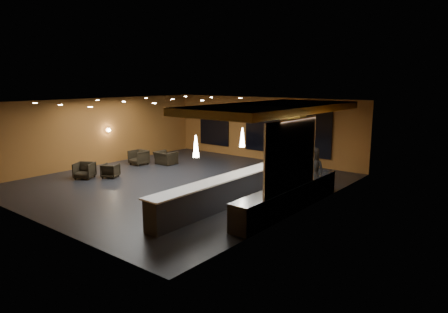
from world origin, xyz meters
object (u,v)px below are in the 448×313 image
Objects in this scene: bar_stool_2 at (204,190)px; bar_counter at (234,189)px; column at (296,141)px; bar_stool_3 at (229,183)px; staff_b at (306,171)px; pendant_0 at (196,146)px; armchair_c at (139,157)px; armchair_a at (84,170)px; bar_stool_1 at (181,199)px; pendant_1 at (242,138)px; bar_stool_5 at (266,171)px; staff_c at (313,170)px; prep_counter at (289,198)px; pendant_2 at (278,131)px; armchair_b at (110,171)px; bar_stool_4 at (245,176)px; armchair_d at (166,158)px; staff_a at (287,171)px; bar_stool_0 at (153,207)px.

bar_counter is at bearing 45.42° from bar_stool_2.
column is 4.15m from bar_stool_3.
column reaches higher than staff_b.
column is 6.63m from pendant_0.
armchair_a is at bearing -81.55° from armchair_c.
bar_stool_1 is 0.93× the size of bar_stool_2.
pendant_1 is 3.22m from bar_stool_1.
armchair_a is 1.06× the size of bar_stool_3.
bar_stool_5 is (0.04, 4.05, -0.04)m from bar_stool_2.
staff_c is (1.60, -1.50, -0.84)m from column.
staff_b is at bearing 3.80° from bar_stool_5.
armchair_a is at bearing -169.38° from prep_counter.
armchair_b is at bearing -153.11° from pendant_2.
armchair_c is at bearing 177.58° from bar_stool_4.
bar_counter is 11.43× the size of pendant_0.
staff_b is at bearing -2.51° from armchair_a.
bar_counter is at bearing -77.42° from bar_stool_5.
column is 5.57m from bar_stool_2.
bar_stool_5 is at bearing 90.68° from bar_stool_1.
armchair_d is (-8.58, 0.10, -0.57)m from staff_c.
staff_a is 2.19× the size of bar_stool_3.
pendant_0 is 0.82× the size of armchair_c.
staff_c is 2.24× the size of bar_stool_2.
staff_b is 0.82× the size of staff_c.
bar_stool_3 is at bearing -10.72° from armchair_c.
prep_counter is 7.37× the size of bar_stool_2.
pendant_2 reaches higher than bar_stool_4.
armchair_b is (-8.79, -0.94, -0.11)m from prep_counter.
armchair_a is (-7.56, -1.29, -0.13)m from bar_counter.
bar_stool_3 is at bearing 136.59° from bar_counter.
staff_a is 4.85m from bar_stool_1.
bar_stool_3 is (-0.76, 0.72, -0.01)m from bar_counter.
pendant_1 is at bearing -11.15° from armchair_c.
pendant_2 is 2.32m from bar_stool_4.
bar_counter reaches higher than bar_stool_1.
pendant_2 is at bearing 177.36° from armchair_d.
pendant_0 is at bearing -90.00° from pendant_2.
bar_stool_4 reaches higher than bar_stool_1.
pendant_2 is 0.86× the size of bar_stool_2.
bar_stool_3 is at bearing 105.63° from pendant_0.
staff_b is (0.46, 0.79, -0.08)m from staff_a.
pendant_2 is at bearing 178.79° from armchair_b.
pendant_0 is 2.32m from bar_stool_0.
bar_stool_4 is (-0.87, 3.92, -1.86)m from pendant_0.
bar_counter reaches higher than armchair_b.
column reaches higher than bar_stool_2.
bar_stool_5 is at bearing 2.97° from armchair_a.
pendant_2 reaches higher than bar_stool_3.
prep_counter is 3.05m from bar_stool_2.
pendant_2 is (0.00, 2.50, 0.00)m from pendant_1.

